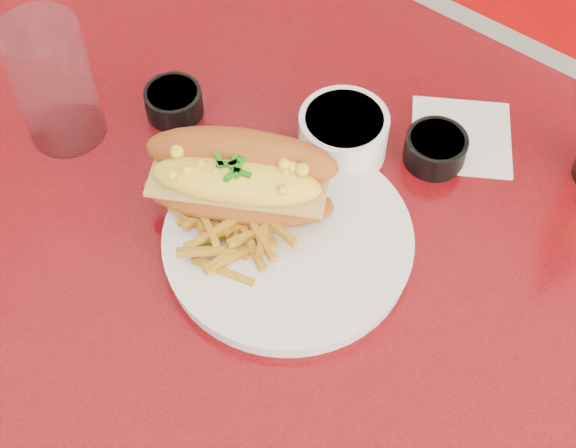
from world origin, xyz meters
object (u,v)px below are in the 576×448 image
Objects in this scene: fork at (331,235)px; sauce_cup_right at (436,148)px; gravy_ramekin at (343,134)px; water_tumbler at (54,84)px; sauce_cup_left at (174,101)px; booth_bench_far at (550,109)px; mac_hoagie at (239,177)px; dinner_plate at (288,241)px; diner_table at (303,320)px.

fork is 1.52× the size of sauce_cup_right.
water_tumbler reaches higher than gravy_ramekin.
gravy_ramekin is 1.30× the size of sauce_cup_left.
mac_hoagie is (-0.08, -0.82, 0.54)m from booth_bench_far.
sauce_cup_right is (0.27, 0.12, 0.00)m from sauce_cup_left.
gravy_ramekin is at bearing 102.81° from dinner_plate.
sauce_cup_left reaches higher than diner_table.
mac_hoagie is at bearing 8.97° from water_tumbler.
gravy_ramekin is (0.04, 0.13, -0.03)m from mac_hoagie.
sauce_cup_right is at bearing 27.04° from mac_hoagie.
booth_bench_far is 0.94m from fork.
booth_bench_far is 8.07× the size of water_tumbler.
booth_bench_far is at bearing 89.02° from dinner_plate.
sauce_cup_left is (-0.23, -0.76, 0.50)m from booth_bench_far.
booth_bench_far is at bearing 90.00° from diner_table.
sauce_cup_right reaches higher than sauce_cup_left.
dinner_plate is 0.08m from mac_hoagie.
fork is (0.02, -0.79, 0.50)m from booth_bench_far.
sauce_cup_left is at bearing 51.30° from water_tumbler.
booth_bench_far is (0.00, 0.81, -0.32)m from diner_table.
sauce_cup_left is (-0.19, -0.07, -0.01)m from gravy_ramekin.
sauce_cup_right reaches higher than fork.
dinner_plate is at bearing -106.21° from sauce_cup_right.
mac_hoagie is at bearing -123.76° from sauce_cup_right.
sauce_cup_left is at bearing -155.43° from sauce_cup_right.
water_tumbler is (-0.31, -0.85, 0.56)m from booth_bench_far.
mac_hoagie is 1.47× the size of water_tumbler.
dinner_plate is 3.59× the size of sauce_cup_right.
booth_bench_far is at bearing 70.19° from water_tumbler.
gravy_ramekin is (-0.06, 0.11, 0.01)m from fork.
dinner_plate is at bearing 5.70° from water_tumbler.
booth_bench_far reaches higher than gravy_ramekin.
gravy_ramekin reaches higher than sauce_cup_right.
gravy_ramekin is at bearing 27.55° from fork.
sauce_cup_left is at bearing 129.14° from mac_hoagie.
water_tumbler is at bearing -109.81° from booth_bench_far.
booth_bench_far is 3.78× the size of dinner_plate.
sauce_cup_right is (0.12, 0.18, -0.04)m from mac_hoagie.
gravy_ramekin reaches higher than dinner_plate.
mac_hoagie is 2.15× the size of gravy_ramekin.
mac_hoagie is at bearing 98.91° from fork.
gravy_ramekin is at bearing -148.40° from sauce_cup_right.
water_tumbler is (-0.23, -0.04, 0.02)m from mac_hoagie.
booth_bench_far is 0.81m from sauce_cup_right.
sauce_cup_left is at bearing -159.01° from gravy_ramekin.
dinner_plate is at bearing -90.98° from booth_bench_far.
sauce_cup_right reaches higher than diner_table.
sauce_cup_left reaches higher than dinner_plate.
dinner_plate is 2.35× the size of fork.
fork is 1.72× the size of sauce_cup_left.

